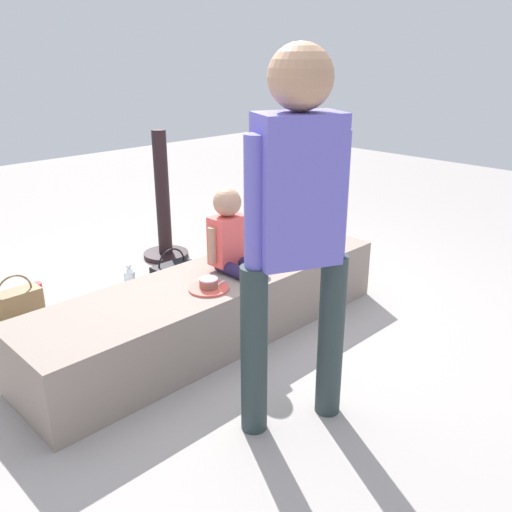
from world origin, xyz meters
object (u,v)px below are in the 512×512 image
object	(u,v)px
water_bottle_far_side	(130,282)
water_bottle_near_gift	(129,304)
handbag_brown_canvas	(17,304)
party_cup_red	(37,291)
adult_standing	(297,215)
child_seated	(230,235)
handbag_black_leather	(173,278)
cake_plate	(209,286)
cake_box_white	(30,353)
gift_bag	(224,237)

from	to	relation	value
water_bottle_far_side	water_bottle_near_gift	bearing A→B (deg)	-124.27
handbag_brown_canvas	party_cup_red	bearing A→B (deg)	41.96
adult_standing	handbag_brown_canvas	size ratio (longest dim) A/B	5.43
child_seated	adult_standing	distance (m)	1.02
adult_standing	handbag_black_leather	world-z (taller)	adult_standing
child_seated	party_cup_red	bearing A→B (deg)	118.66
cake_plate	water_bottle_near_gift	bearing A→B (deg)	97.17
handbag_brown_canvas	cake_box_white	bearing A→B (deg)	-106.40
party_cup_red	handbag_black_leather	size ratio (longest dim) A/B	0.34
cake_plate	water_bottle_near_gift	xyz separation A→B (m)	(-0.09, 0.70, -0.32)
water_bottle_near_gift	handbag_black_leather	world-z (taller)	handbag_black_leather
gift_bag	cake_box_white	world-z (taller)	gift_bag
handbag_brown_canvas	water_bottle_near_gift	bearing A→B (deg)	-42.14
cake_plate	cake_box_white	distance (m)	1.03
child_seated	party_cup_red	distance (m)	1.49
gift_bag	party_cup_red	world-z (taller)	gift_bag
adult_standing	water_bottle_far_side	bearing A→B (deg)	83.03
water_bottle_near_gift	cake_box_white	distance (m)	0.69
cake_plate	water_bottle_far_side	bearing A→B (deg)	85.21
cake_plate	adult_standing	bearing A→B (deg)	-99.79
cake_plate	party_cup_red	xyz separation A→B (m)	(-0.39, 1.35, -0.34)
cake_plate	cake_box_white	size ratio (longest dim) A/B	0.68
child_seated	gift_bag	world-z (taller)	child_seated
cake_box_white	adult_standing	bearing A→B (deg)	-63.72
water_bottle_far_side	party_cup_red	distance (m)	0.63
gift_bag	party_cup_red	bearing A→B (deg)	171.96
water_bottle_near_gift	water_bottle_far_side	world-z (taller)	water_bottle_far_side
child_seated	water_bottle_far_side	bearing A→B (deg)	103.77
gift_bag	handbag_brown_canvas	world-z (taller)	gift_bag
adult_standing	water_bottle_far_side	size ratio (longest dim) A/B	6.85
water_bottle_far_side	child_seated	bearing A→B (deg)	-76.23
cake_plate	cake_box_white	xyz separation A→B (m)	(-0.77, 0.59, -0.34)
child_seated	handbag_brown_canvas	world-z (taller)	child_seated
child_seated	water_bottle_near_gift	world-z (taller)	child_seated
adult_standing	water_bottle_near_gift	size ratio (longest dim) A/B	8.83
cake_box_white	handbag_brown_canvas	distance (m)	0.60
water_bottle_near_gift	handbag_black_leather	size ratio (longest dim) A/B	0.55
water_bottle_far_side	cake_box_white	world-z (taller)	water_bottle_far_side
adult_standing	water_bottle_far_side	world-z (taller)	adult_standing
child_seated	cake_plate	xyz separation A→B (m)	(-0.28, -0.13, -0.19)
cake_plate	cake_box_white	world-z (taller)	cake_plate
cake_plate	handbag_black_leather	xyz separation A→B (m)	(0.31, 0.77, -0.28)
cake_plate	handbag_black_leather	size ratio (longest dim) A/B	0.67
cake_plate	water_bottle_far_side	world-z (taller)	cake_plate
cake_plate	party_cup_red	distance (m)	1.45
child_seated	handbag_brown_canvas	distance (m)	1.44
gift_bag	party_cup_red	distance (m)	1.52
child_seated	water_bottle_far_side	xyz separation A→B (m)	(-0.20, 0.81, -0.48)
adult_standing	water_bottle_near_gift	bearing A→B (deg)	88.51
cake_plate	handbag_brown_canvas	bearing A→B (deg)	117.43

